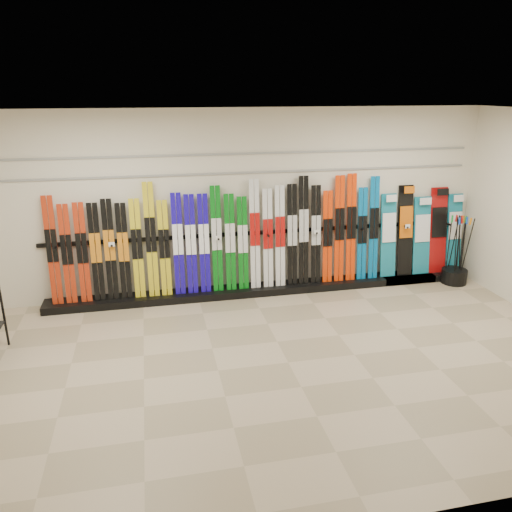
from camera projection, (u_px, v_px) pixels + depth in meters
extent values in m
plane|color=gray|center=(288.00, 362.00, 6.27)|extent=(8.00, 8.00, 0.00)
plane|color=beige|center=(248.00, 203.00, 8.11)|extent=(8.00, 0.00, 8.00)
plane|color=silver|center=(294.00, 115.00, 5.31)|extent=(8.00, 8.00, 0.00)
cube|color=black|center=(264.00, 289.00, 8.41)|extent=(8.00, 0.40, 0.12)
cube|color=#AD2A0F|center=(52.00, 251.00, 7.49)|extent=(0.17, 0.18, 1.66)
cube|color=#AD2A0F|center=(67.00, 254.00, 7.55)|extent=(0.17, 0.17, 1.53)
cube|color=#AD2A0F|center=(82.00, 253.00, 7.59)|extent=(0.17, 0.17, 1.55)
cube|color=black|center=(96.00, 253.00, 7.64)|extent=(0.17, 0.17, 1.53)
cube|color=black|center=(110.00, 250.00, 7.67)|extent=(0.17, 0.17, 1.58)
cube|color=black|center=(124.00, 252.00, 7.72)|extent=(0.17, 0.17, 1.51)
cube|color=gold|center=(137.00, 249.00, 7.76)|extent=(0.17, 0.17, 1.56)
cube|color=gold|center=(151.00, 240.00, 7.77)|extent=(0.17, 0.20, 1.81)
cube|color=gold|center=(164.00, 248.00, 7.84)|extent=(0.17, 0.17, 1.52)
cube|color=#17099D|center=(178.00, 244.00, 7.88)|extent=(0.17, 0.18, 1.63)
cube|color=#17099D|center=(191.00, 245.00, 7.92)|extent=(0.17, 0.18, 1.60)
cube|color=#17099D|center=(204.00, 244.00, 7.96)|extent=(0.17, 0.18, 1.60)
cube|color=#086813|center=(217.00, 239.00, 7.99)|extent=(0.17, 0.19, 1.71)
cube|color=#086813|center=(230.00, 243.00, 8.05)|extent=(0.17, 0.17, 1.58)
cube|color=#086813|center=(243.00, 243.00, 8.10)|extent=(0.17, 0.17, 1.52)
cube|color=silver|center=(255.00, 235.00, 8.11)|extent=(0.17, 0.20, 1.79)
cube|color=silver|center=(268.00, 239.00, 8.17)|extent=(0.17, 0.18, 1.63)
cube|color=silver|center=(280.00, 237.00, 8.21)|extent=(0.17, 0.18, 1.67)
cube|color=black|center=(292.00, 235.00, 8.25)|extent=(0.17, 0.18, 1.69)
cube|color=black|center=(304.00, 231.00, 8.27)|extent=(0.17, 0.20, 1.81)
cube|color=black|center=(316.00, 235.00, 8.33)|extent=(0.17, 0.18, 1.65)
cube|color=red|center=(328.00, 237.00, 8.38)|extent=(0.17, 0.17, 1.56)
cube|color=red|center=(339.00, 229.00, 8.40)|extent=(0.17, 0.20, 1.80)
cube|color=red|center=(351.00, 228.00, 8.44)|extent=(0.17, 0.20, 1.82)
cube|color=#035C9C|center=(362.00, 234.00, 8.51)|extent=(0.17, 0.17, 1.58)
cube|color=#035C9C|center=(374.00, 228.00, 8.53)|extent=(0.17, 0.19, 1.76)
cube|color=#14728C|center=(388.00, 236.00, 8.67)|extent=(0.28, 0.22, 1.45)
cube|color=black|center=(405.00, 231.00, 8.72)|extent=(0.27, 0.24, 1.58)
cube|color=#14728C|center=(422.00, 236.00, 8.81)|extent=(0.31, 0.21, 1.37)
cube|color=#990C0C|center=(438.00, 230.00, 8.86)|extent=(0.32, 0.23, 1.51)
cube|color=#14728C|center=(454.00, 233.00, 8.93)|extent=(0.28, 0.22, 1.39)
cylinder|color=black|center=(454.00, 276.00, 8.80)|extent=(0.44, 0.44, 0.25)
cylinder|color=black|center=(453.00, 248.00, 8.78)|extent=(0.07, 0.10, 1.18)
cylinder|color=black|center=(466.00, 251.00, 8.58)|extent=(0.12, 0.09, 1.18)
cylinder|color=black|center=(456.00, 251.00, 8.61)|extent=(0.02, 0.15, 1.17)
cylinder|color=black|center=(462.00, 249.00, 8.71)|extent=(0.03, 0.03, 1.18)
cylinder|color=black|center=(458.00, 250.00, 8.67)|extent=(0.13, 0.05, 1.18)
cylinder|color=black|center=(459.00, 249.00, 8.73)|extent=(0.09, 0.14, 1.17)
cylinder|color=black|center=(463.00, 250.00, 8.64)|extent=(0.03, 0.04, 1.18)
cylinder|color=black|center=(448.00, 248.00, 8.74)|extent=(0.06, 0.10, 1.18)
cylinder|color=black|center=(458.00, 248.00, 8.74)|extent=(0.07, 0.04, 1.18)
cube|color=gray|center=(249.00, 173.00, 7.93)|extent=(7.60, 0.02, 0.03)
cube|color=gray|center=(248.00, 153.00, 7.83)|extent=(7.60, 0.02, 0.03)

